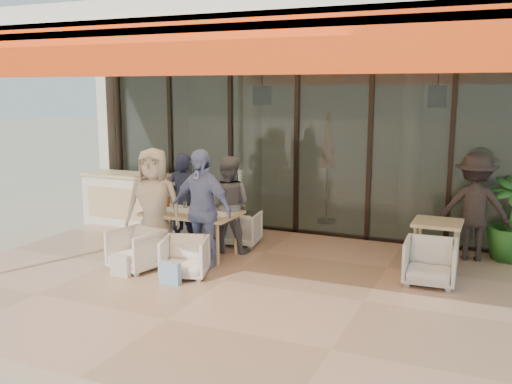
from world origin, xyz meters
TOP-DOWN VIEW (x-y plane):
  - ground at (0.00, 0.00)m, footprint 70.00×70.00m
  - terrace_floor at (0.00, 0.00)m, footprint 8.00×6.00m
  - terrace_structure at (0.00, -0.26)m, footprint 8.00×6.00m
  - glass_storefront at (0.00, 3.00)m, footprint 8.08×0.10m
  - interior_block at (0.01, 5.31)m, footprint 9.05×3.62m
  - host_counter at (-3.28, 2.30)m, footprint 1.85×0.65m
  - dining_table at (-1.03, 0.91)m, footprint 1.50×0.90m
  - chair_far_left at (-1.45, 1.86)m, footprint 0.69×0.65m
  - chair_far_right at (-0.61, 1.86)m, footprint 0.71×0.67m
  - chair_near_left at (-1.45, -0.04)m, footprint 0.80×0.77m
  - chair_near_right at (-0.61, -0.04)m, footprint 0.79×0.76m
  - diner_navy at (-1.45, 1.36)m, footprint 0.65×0.48m
  - diner_grey at (-0.61, 1.36)m, footprint 0.89×0.75m
  - diner_cream at (-1.45, 0.46)m, footprint 1.01×0.80m
  - diner_periwinkle at (-0.61, 0.46)m, footprint 1.12×0.60m
  - tote_bag_cream at (-1.45, -0.44)m, footprint 0.30×0.10m
  - tote_bag_blue at (-0.61, -0.44)m, footprint 0.30×0.10m
  - side_table at (2.67, 1.79)m, footprint 0.70×0.70m
  - side_chair at (2.67, 1.04)m, footprint 0.72×0.68m
  - standing_woman at (3.14, 2.50)m, footprint 1.17×0.75m
  - potted_palm at (3.69, 2.68)m, footprint 0.94×0.94m

SIDE VIEW (x-z plane):
  - ground at x=0.00m, z-range 0.00..0.00m
  - terrace_floor at x=0.00m, z-range 0.00..0.01m
  - tote_bag_cream at x=-1.45m, z-range 0.00..0.34m
  - tote_bag_blue at x=-0.61m, z-range 0.00..0.34m
  - chair_far_right at x=-0.61m, z-range 0.00..0.65m
  - chair_near_right at x=-0.61m, z-range 0.00..0.65m
  - chair_far_left at x=-1.45m, z-range 0.00..0.67m
  - chair_near_left at x=-1.45m, z-range 0.00..0.69m
  - side_chair at x=2.67m, z-range 0.00..0.71m
  - host_counter at x=-3.28m, z-range 0.01..1.05m
  - side_table at x=2.67m, z-range 0.27..1.01m
  - potted_palm at x=3.69m, z-range 0.00..1.34m
  - dining_table at x=-1.03m, z-range 0.22..1.15m
  - diner_grey at x=-0.61m, z-range 0.00..1.62m
  - diner_navy at x=-1.45m, z-range 0.00..1.63m
  - standing_woman at x=3.14m, z-range 0.00..1.72m
  - diner_cream at x=-1.45m, z-range 0.00..1.80m
  - diner_periwinkle at x=-0.61m, z-range 0.00..1.82m
  - glass_storefront at x=0.00m, z-range 0.00..3.20m
  - interior_block at x=0.01m, z-range 0.47..3.99m
  - terrace_structure at x=0.00m, z-range 1.55..4.95m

